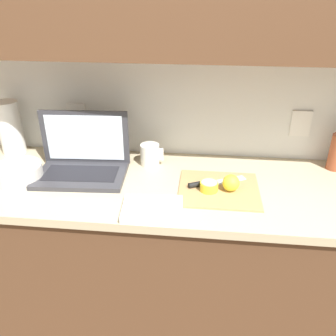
% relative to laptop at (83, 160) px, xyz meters
% --- Properties ---
extents(ground_plane, '(12.00, 12.00, 0.00)m').
position_rel_laptop_xyz_m(ground_plane, '(0.26, -0.06, -0.99)').
color(ground_plane, brown).
rests_on(ground_plane, ground).
extents(wall_back, '(5.20, 0.38, 2.60)m').
position_rel_laptop_xyz_m(wall_back, '(0.26, 0.17, 0.57)').
color(wall_back, white).
rests_on(wall_back, ground_plane).
extents(counter_unit, '(2.45, 0.61, 0.93)m').
position_rel_laptop_xyz_m(counter_unit, '(0.24, -0.06, -0.52)').
color(counter_unit, brown).
rests_on(counter_unit, ground_plane).
extents(laptop, '(0.40, 0.27, 0.26)m').
position_rel_laptop_xyz_m(laptop, '(0.00, 0.00, 0.00)').
color(laptop, '#333338').
rests_on(laptop, counter_unit).
extents(cutting_board, '(0.32, 0.29, 0.01)m').
position_rel_laptop_xyz_m(cutting_board, '(0.59, -0.09, -0.06)').
color(cutting_board, tan).
rests_on(cutting_board, counter_unit).
extents(knife, '(0.24, 0.14, 0.02)m').
position_rel_laptop_xyz_m(knife, '(0.55, -0.06, -0.05)').
color(knife, silver).
rests_on(knife, cutting_board).
extents(lemon_half_cut, '(0.07, 0.07, 0.04)m').
position_rel_laptop_xyz_m(lemon_half_cut, '(0.55, -0.11, -0.04)').
color(lemon_half_cut, yellow).
rests_on(lemon_half_cut, cutting_board).
extents(lemon_whole_beside, '(0.07, 0.07, 0.07)m').
position_rel_laptop_xyz_m(lemon_whole_beside, '(0.64, -0.10, -0.02)').
color(lemon_whole_beside, yellow).
rests_on(lemon_whole_beside, cutting_board).
extents(measuring_cup, '(0.11, 0.09, 0.10)m').
position_rel_laptop_xyz_m(measuring_cup, '(0.28, 0.11, -0.01)').
color(measuring_cup, silver).
rests_on(measuring_cup, counter_unit).
extents(bowl_white, '(0.20, 0.20, 0.07)m').
position_rel_laptop_xyz_m(bowl_white, '(-0.25, -0.10, -0.03)').
color(bowl_white, beige).
rests_on(bowl_white, counter_unit).
extents(paper_towel_roll, '(0.11, 0.11, 0.26)m').
position_rel_laptop_xyz_m(paper_towel_roll, '(-0.41, 0.16, 0.07)').
color(paper_towel_roll, white).
rests_on(paper_towel_roll, counter_unit).
extents(dish_towel, '(0.23, 0.18, 0.02)m').
position_rel_laptop_xyz_m(dish_towel, '(0.35, -0.27, -0.05)').
color(dish_towel, white).
rests_on(dish_towel, counter_unit).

